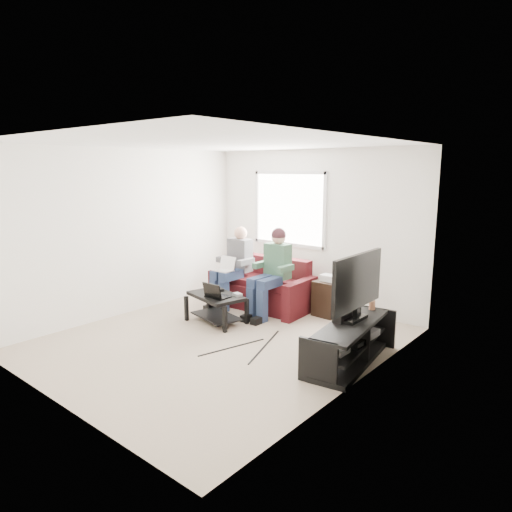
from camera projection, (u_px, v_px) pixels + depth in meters
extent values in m
plane|color=#BCA892|center=(221.00, 340.00, 6.17)|extent=(4.50, 4.50, 0.00)
plane|color=white|center=(218.00, 143.00, 5.68)|extent=(4.50, 4.50, 0.00)
plane|color=white|center=(314.00, 228.00, 7.62)|extent=(4.50, 0.00, 4.50)
plane|color=white|center=(50.00, 276.00, 4.23)|extent=(4.50, 0.00, 4.50)
plane|color=white|center=(129.00, 232.00, 7.19)|extent=(0.00, 4.50, 4.50)
plane|color=white|center=(359.00, 266.00, 4.67)|extent=(0.00, 4.50, 4.50)
cube|color=white|center=(289.00, 209.00, 7.88)|extent=(1.40, 0.01, 1.20)
cube|color=silver|center=(289.00, 209.00, 7.87)|extent=(1.48, 0.04, 1.28)
cube|color=#421012|center=(261.00, 295.00, 7.64)|extent=(1.45, 0.83, 0.40)
cube|color=#421012|center=(274.00, 268.00, 7.81)|extent=(1.42, 0.28, 0.41)
cube|color=#421012|center=(228.00, 283.00, 8.12)|extent=(0.20, 0.86, 0.57)
cube|color=#421012|center=(300.00, 298.00, 7.13)|extent=(0.20, 0.86, 0.57)
cube|color=#421012|center=(245.00, 278.00, 7.80)|extent=(0.70, 0.67, 0.10)
cube|color=#421012|center=(278.00, 284.00, 7.36)|extent=(0.70, 0.67, 0.10)
cube|color=navy|center=(223.00, 273.00, 7.57)|extent=(0.16, 0.45, 0.14)
cube|color=navy|center=(231.00, 275.00, 7.45)|extent=(0.16, 0.45, 0.14)
cube|color=navy|center=(215.00, 294.00, 7.50)|extent=(0.13, 0.13, 0.50)
cube|color=navy|center=(224.00, 296.00, 7.37)|extent=(0.13, 0.13, 0.50)
cube|color=#5C5C61|center=(240.00, 255.00, 7.70)|extent=(0.40, 0.22, 0.55)
sphere|color=#DFA58B|center=(241.00, 233.00, 7.65)|extent=(0.22, 0.22, 0.22)
cube|color=navy|center=(260.00, 281.00, 7.07)|extent=(0.16, 0.45, 0.14)
cube|color=navy|center=(270.00, 283.00, 6.94)|extent=(0.16, 0.45, 0.14)
cube|color=navy|center=(252.00, 303.00, 6.99)|extent=(0.13, 0.13, 0.50)
cube|color=navy|center=(262.00, 306.00, 6.87)|extent=(0.13, 0.13, 0.50)
cube|color=#4D4F4F|center=(278.00, 261.00, 7.20)|extent=(0.40, 0.22, 0.55)
sphere|color=#DFA58B|center=(279.00, 238.00, 7.14)|extent=(0.22, 0.22, 0.22)
sphere|color=#361B21|center=(279.00, 235.00, 7.14)|extent=(0.23, 0.23, 0.23)
cube|color=black|center=(216.00, 296.00, 6.82)|extent=(0.96, 0.71, 0.05)
cube|color=black|center=(216.00, 316.00, 6.88)|extent=(0.87, 0.61, 0.02)
cube|color=black|center=(186.00, 308.00, 6.94)|extent=(0.05, 0.05, 0.38)
cube|color=black|center=(225.00, 319.00, 6.43)|extent=(0.05, 0.05, 0.38)
cube|color=black|center=(209.00, 302.00, 7.29)|extent=(0.05, 0.05, 0.38)
cube|color=black|center=(247.00, 312.00, 6.78)|extent=(0.05, 0.05, 0.38)
cube|color=silver|center=(209.00, 288.00, 7.08)|extent=(0.15, 0.11, 0.04)
cube|color=black|center=(220.00, 290.00, 7.01)|extent=(0.16, 0.13, 0.04)
cube|color=gray|center=(238.00, 295.00, 6.73)|extent=(0.16, 0.12, 0.04)
cube|color=black|center=(352.00, 324.00, 5.37)|extent=(0.65, 1.55, 0.04)
cube|color=black|center=(351.00, 343.00, 5.41)|extent=(0.61, 1.48, 0.03)
cube|color=black|center=(350.00, 360.00, 5.45)|extent=(0.65, 1.55, 0.06)
cube|color=black|center=(318.00, 363.00, 4.86)|extent=(0.45, 0.10, 0.50)
cube|color=black|center=(378.00, 327.00, 5.96)|extent=(0.45, 0.10, 0.50)
cube|color=black|center=(356.00, 319.00, 5.43)|extent=(0.12, 0.40, 0.04)
cube|color=black|center=(356.00, 313.00, 5.42)|extent=(0.06, 0.06, 0.12)
cube|color=black|center=(358.00, 281.00, 5.35)|extent=(0.05, 1.10, 0.65)
cube|color=#EC3773|center=(355.00, 281.00, 5.37)|extent=(0.01, 1.01, 0.58)
cube|color=black|center=(347.00, 315.00, 5.50)|extent=(0.12, 0.50, 0.10)
cylinder|color=#AB6D49|center=(372.00, 305.00, 5.86)|extent=(0.08, 0.08, 0.12)
cube|color=silver|center=(334.00, 349.00, 5.10)|extent=(0.30, 0.22, 0.06)
cube|color=gray|center=(363.00, 332.00, 5.63)|extent=(0.34, 0.26, 0.08)
cube|color=black|center=(349.00, 340.00, 5.36)|extent=(0.38, 0.30, 0.07)
cylinder|color=black|center=(344.00, 323.00, 6.07)|extent=(0.23, 0.23, 0.52)
cube|color=black|center=(316.00, 363.00, 5.41)|extent=(0.18, 0.46, 0.02)
cube|color=black|center=(328.00, 298.00, 7.17)|extent=(0.38, 0.38, 0.56)
cube|color=silver|center=(328.00, 278.00, 7.10)|extent=(0.22, 0.18, 0.10)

